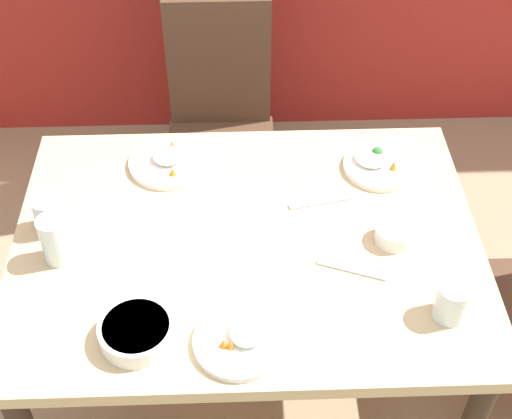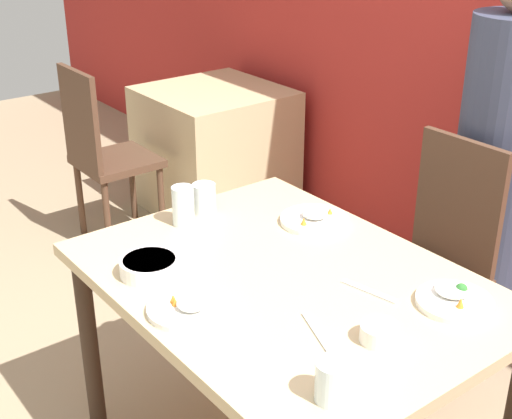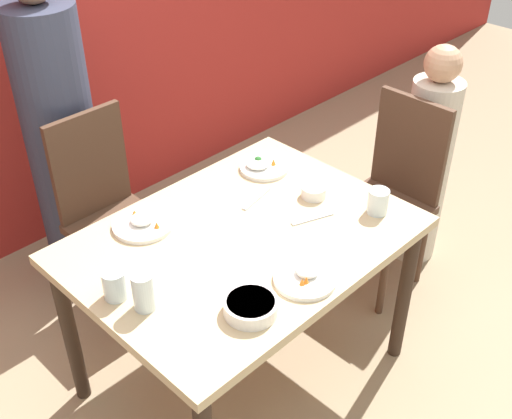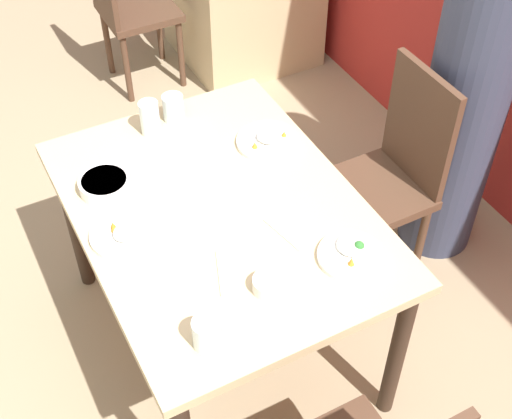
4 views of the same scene
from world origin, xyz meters
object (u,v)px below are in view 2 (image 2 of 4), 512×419
Objects in this scene: bowl_curry at (150,266)px; glass_water_tall at (333,381)px; plate_rice_adult at (315,219)px; chair_adult_spot at (434,258)px; person_adult at (495,186)px.

glass_water_tall reaches higher than bowl_curry.
bowl_curry is at bearing -93.68° from plate_rice_adult.
chair_adult_spot is at bearing 73.53° from plate_rice_adult.
chair_adult_spot is 1.17m from bowl_curry.
chair_adult_spot is 0.58m from plate_rice_adult.
person_adult is at bearing 82.68° from bowl_curry.
glass_water_tall is (0.56, -1.08, 0.29)m from chair_adult_spot.
chair_adult_spot is 5.46× the size of bowl_curry.
chair_adult_spot reaches higher than bowl_curry.
glass_water_tall is at bearing 3.31° from bowl_curry.
bowl_curry is 1.76× the size of glass_water_tall.
glass_water_tall is at bearing -39.44° from plate_rice_adult.
bowl_curry is at bearing -99.45° from chair_adult_spot.
plate_rice_adult is at bearing -106.47° from chair_adult_spot.
glass_water_tall reaches higher than plate_rice_adult.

